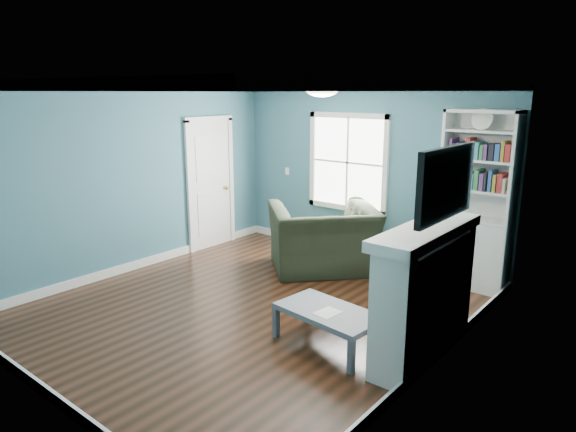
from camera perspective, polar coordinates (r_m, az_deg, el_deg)
The scene contains 13 objects.
floor at distance 6.27m, azimuth -3.93°, elevation -10.00°, with size 5.00×5.00×0.00m, color black.
room_walls at distance 5.82m, azimuth -4.19°, elevation 4.40°, with size 5.00×5.00×5.00m.
trim at distance 5.88m, azimuth -4.13°, elevation 1.09°, with size 4.50×5.00×2.60m.
window at distance 7.97m, azimuth 6.65°, elevation 5.92°, with size 1.40×0.06×1.50m.
bookshelf at distance 7.01m, azimuth 20.05°, elevation -0.29°, with size 0.90×0.35×2.31m.
fireplace at distance 5.11m, azimuth 15.05°, elevation -8.42°, with size 0.44×1.58×1.30m.
tv at distance 4.77m, azimuth 17.18°, elevation 3.50°, with size 0.06×1.10×0.65m, color black.
door at distance 8.44m, azimuth -8.59°, elevation 3.71°, with size 0.12×0.98×2.17m.
ceiling_fixture at distance 5.24m, azimuth 3.79°, elevation 14.01°, with size 0.38×0.38×0.15m.
light_switch at distance 8.70m, azimuth -0.08°, elevation 5.01°, with size 0.08×0.01×0.12m, color white.
recliner at distance 7.31m, azimuth 3.91°, elevation -1.30°, with size 1.44×0.94×1.26m, color black.
coffee_table at distance 5.27m, azimuth 4.55°, elevation -10.86°, with size 1.11×0.69×0.38m.
paper_sheet at distance 5.18m, azimuth 4.43°, elevation -10.65°, with size 0.20×0.25×0.00m, color white.
Camera 1 is at (3.95, -4.16, 2.52)m, focal length 32.00 mm.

